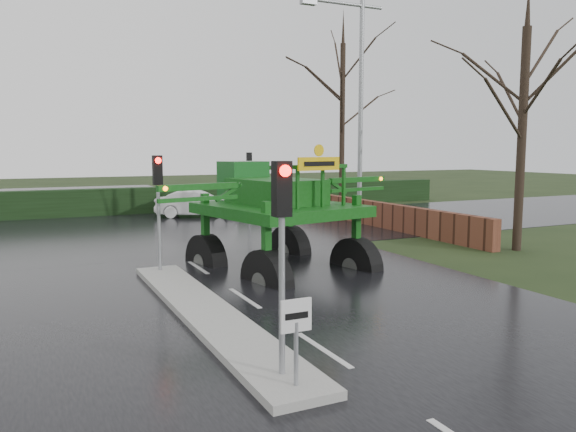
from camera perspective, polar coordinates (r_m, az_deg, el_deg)
name	(u,v)px	position (r m, az deg, el deg)	size (l,w,h in m)	color
ground	(323,351)	(10.68, 3.56, -13.49)	(140.00, 140.00, 0.00)	black
road_main	(182,257)	(19.72, -10.77, -4.12)	(14.00, 80.00, 0.02)	black
road_cross	(146,234)	(25.49, -14.24, -1.74)	(80.00, 12.00, 0.02)	black
median_island	(206,313)	(12.80, -8.31, -9.68)	(1.20, 10.00, 0.16)	gray
hedge_row	(117,202)	(33.23, -17.01, 1.42)	(44.00, 0.90, 1.50)	black
brick_wall	(350,209)	(29.30, 6.28, 0.69)	(0.40, 20.00, 1.20)	#592D1E
keep_left_sign	(296,328)	(8.50, 0.83, -11.31)	(0.50, 0.07, 1.35)	gray
traffic_signal_near	(282,222)	(8.60, -0.61, -0.63)	(0.26, 0.33, 3.52)	gray
traffic_signal_mid	(158,188)	(16.66, -13.07, 2.80)	(0.26, 0.33, 3.52)	gray
traffic_signal_far	(249,170)	(30.94, -3.97, 4.73)	(0.26, 0.33, 3.52)	gray
street_light_right	(355,95)	(24.63, 6.81, 12.09)	(3.85, 0.30, 10.00)	gray
tree_right_near	(523,107)	(22.10, 22.79, 10.16)	(5.60, 5.60, 9.64)	black
tree_right_far	(342,103)	(34.82, 5.55, 11.38)	(7.00, 7.00, 12.05)	black
crop_sprayer	(262,201)	(15.49, -2.70, 1.48)	(8.43, 6.03, 4.79)	black
white_sedan	(198,217)	(31.04, -9.16, -0.13)	(1.54, 4.43, 1.46)	silver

